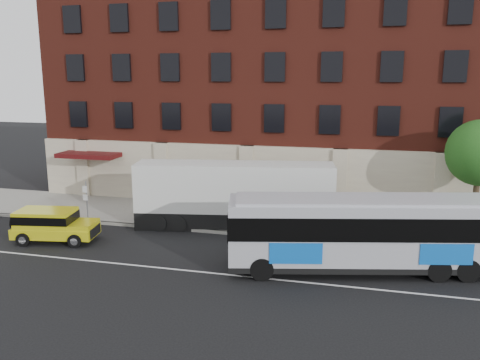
% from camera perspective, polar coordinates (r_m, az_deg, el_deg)
% --- Properties ---
extents(ground, '(120.00, 120.00, 0.00)m').
position_cam_1_polar(ground, '(22.42, -6.32, -10.83)').
color(ground, black).
rests_on(ground, ground).
extents(sidewalk, '(60.00, 6.00, 0.15)m').
position_cam_1_polar(sidewalk, '(30.49, -0.43, -4.35)').
color(sidewalk, gray).
rests_on(sidewalk, ground).
extents(kerb, '(60.00, 0.25, 0.15)m').
position_cam_1_polar(kerb, '(27.73, -1.99, -6.05)').
color(kerb, gray).
rests_on(kerb, ground).
extents(lane_line, '(60.00, 0.12, 0.01)m').
position_cam_1_polar(lane_line, '(22.85, -5.88, -10.35)').
color(lane_line, silver).
rests_on(lane_line, ground).
extents(building, '(30.00, 12.10, 15.00)m').
position_cam_1_polar(building, '(36.99, 2.68, 10.33)').
color(building, maroon).
rests_on(building, sidewalk).
extents(sign_pole, '(0.30, 0.20, 2.50)m').
position_cam_1_polar(sign_pole, '(30.86, -17.29, -2.07)').
color(sign_pole, gray).
rests_on(sign_pole, ground).
extents(city_bus, '(12.64, 5.39, 3.39)m').
position_cam_1_polar(city_bus, '(22.84, 14.44, -5.72)').
color(city_bus, '#AFB0B9').
rests_on(city_bus, ground).
extents(yellow_suv, '(4.63, 2.53, 1.72)m').
position_cam_1_polar(yellow_suv, '(28.05, -20.89, -4.70)').
color(yellow_suv, '#D1CB14').
rests_on(yellow_suv, ground).
extents(shipping_container, '(11.48, 4.21, 3.75)m').
position_cam_1_polar(shipping_container, '(28.45, -0.64, -1.84)').
color(shipping_container, black).
rests_on(shipping_container, ground).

